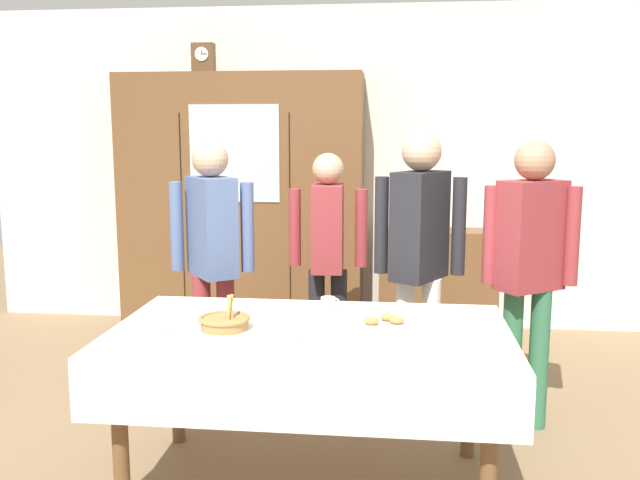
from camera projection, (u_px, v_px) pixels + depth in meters
ground_plane at (316, 464)px, 3.49m from camera, size 12.00×12.00×0.00m
back_wall at (352, 169)px, 5.87m from camera, size 6.40×0.10×2.70m
dining_table at (309, 351)px, 3.15m from camera, size 1.83×1.06×0.78m
wall_cabinet at (242, 204)px, 5.73m from camera, size 2.01×0.46×2.14m
mantel_clock at (203, 58)px, 5.57m from camera, size 0.18×0.11×0.24m
bookshelf_low at (437, 282)px, 5.70m from camera, size 0.95×0.35×0.87m
book_stack at (438, 226)px, 5.62m from camera, size 0.16×0.21×0.07m
tea_cup_mid_left at (156, 327)px, 3.10m from camera, size 0.13×0.13×0.06m
tea_cup_center at (291, 334)px, 2.99m from camera, size 0.13×0.13×0.06m
tea_cup_front_edge at (328, 304)px, 3.50m from camera, size 0.13×0.13×0.06m
bread_basket at (225, 322)px, 3.16m from camera, size 0.24×0.24×0.16m
pastry_plate at (384, 324)px, 3.20m from camera, size 0.28×0.28×0.05m
spoon_mid_left at (320, 326)px, 3.20m from camera, size 0.12×0.02×0.01m
spoon_far_right at (453, 325)px, 3.22m from camera, size 0.12×0.02×0.01m
person_behind_table_right at (419, 246)px, 3.95m from camera, size 0.52×0.41×1.67m
person_beside_shelf at (212, 246)px, 4.17m from camera, size 0.52×0.41×1.62m
person_near_right_end at (530, 257)px, 3.79m from camera, size 0.52×0.37×1.63m
person_behind_table_left at (328, 245)px, 4.54m from camera, size 0.52×0.37×1.53m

